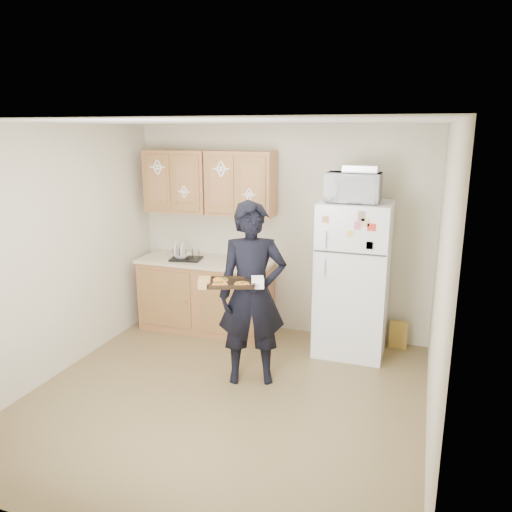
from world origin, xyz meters
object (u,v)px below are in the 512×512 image
(person, at_px, (252,294))
(dish_rack, at_px, (186,254))
(refrigerator, at_px, (353,279))
(microwave, at_px, (353,187))
(baking_tray, at_px, (231,283))

(person, distance_m, dish_rack, 1.55)
(refrigerator, bearing_deg, microwave, -126.16)
(refrigerator, height_order, baking_tray, refrigerator)
(person, bearing_deg, microwave, 30.16)
(person, height_order, baking_tray, person)
(person, height_order, dish_rack, person)
(refrigerator, relative_size, baking_tray, 4.01)
(person, relative_size, baking_tray, 4.26)
(microwave, height_order, dish_rack, microwave)
(refrigerator, xyz_separation_m, person, (-0.82, -1.01, 0.05))
(person, xyz_separation_m, baking_tray, (-0.11, -0.28, 0.18))
(person, bearing_deg, baking_tray, -131.17)
(refrigerator, bearing_deg, dish_rack, -179.20)
(person, relative_size, dish_rack, 4.96)
(refrigerator, bearing_deg, baking_tray, -125.66)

